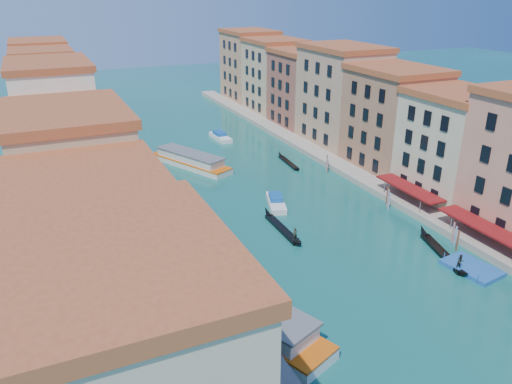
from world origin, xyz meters
The scene contains 13 objects.
left_bank_palazzos centered at (-26.00, 64.68, 9.71)m, with size 12.80×128.40×21.00m.
right_bank_palazzos centered at (30.00, 65.00, 9.75)m, with size 12.80×128.40×21.00m.
quay centered at (22.00, 65.00, 0.50)m, with size 4.00×140.00×1.00m, color #A29882.
restaurant_awnings centered at (22.19, 23.00, 2.99)m, with size 3.20×44.55×3.12m.
mooring_poles_right centered at (19.10, 28.80, 1.30)m, with size 1.44×54.24×3.20m.
vaporetto_near centered at (-12.91, 22.76, 1.42)m, with size 12.51×21.48×3.16m.
vaporetto_far centered at (-3.32, 70.89, 1.24)m, with size 11.67×18.52×2.75m.
gondola_fore centered at (0.38, 39.39, 0.42)m, with size 1.38×12.43×2.48m.
gondola_right centered at (15.93, 24.59, 0.50)m, with size 4.50×12.87×2.61m.
gondola_far centered at (14.49, 64.69, 0.31)m, with size 1.70×10.71×1.52m.
motorboat_mid centered at (3.48, 47.69, 0.61)m, with size 4.68×7.94×1.57m.
motorboat_far centered at (8.19, 85.65, 0.64)m, with size 2.86×8.03×1.64m.
blue_dock centered at (16.64, 20.55, 0.27)m, with size 5.19×7.00×0.54m.
Camera 1 is at (-28.68, -16.56, 31.94)m, focal length 35.00 mm.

